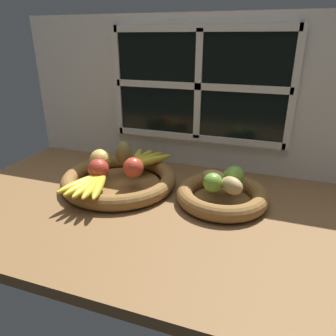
{
  "coord_description": "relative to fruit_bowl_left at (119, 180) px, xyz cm",
  "views": [
    {
      "loc": [
        27.22,
        -83.91,
        47.19
      ],
      "look_at": [
        -2.65,
        2.36,
        9.04
      ],
      "focal_mm": 33.57,
      "sensor_mm": 36.0,
      "label": 1
    }
  ],
  "objects": [
    {
      "name": "ground_plane",
      "position": [
        20.21,
        -2.36,
        -3.83
      ],
      "size": [
        140.0,
        90.0,
        3.0
      ],
      "primitive_type": "cube",
      "color": "brown"
    },
    {
      "name": "back_wall",
      "position": [
        20.21,
        27.41,
        25.55
      ],
      "size": [
        140.0,
        4.6,
        55.0
      ],
      "color": "silver",
      "rests_on": "ground_plane"
    },
    {
      "name": "fruit_bowl_left",
      "position": [
        0.0,
        0.0,
        0.0
      ],
      "size": [
        38.72,
        38.72,
        5.04
      ],
      "color": "brown",
      "rests_on": "ground_plane"
    },
    {
      "name": "fruit_bowl_right",
      "position": [
        35.11,
        0.0,
        0.02
      ],
      "size": [
        28.11,
        28.11,
        5.04
      ],
      "color": "brown",
      "rests_on": "ground_plane"
    },
    {
      "name": "apple_red_right",
      "position": [
        6.37,
        -1.82,
        6.04
      ],
      "size": [
        6.67,
        6.67,
        6.67
      ],
      "primitive_type": "sphere",
      "color": "#CC422D",
      "rests_on": "fruit_bowl_left"
    },
    {
      "name": "apple_golden_left",
      "position": [
        -7.11,
        0.46,
        6.27
      ],
      "size": [
        7.13,
        7.13,
        7.13
      ],
      "primitive_type": "sphere",
      "color": "#DBB756",
      "rests_on": "fruit_bowl_left"
    },
    {
      "name": "apple_red_front",
      "position": [
        -3.64,
        -6.56,
        6.03
      ],
      "size": [
        6.65,
        6.65,
        6.65
      ],
      "primitive_type": "sphere",
      "color": "#B73828",
      "rests_on": "fruit_bowl_left"
    },
    {
      "name": "pear_brown",
      "position": [
        -1.24,
        6.81,
        7.08
      ],
      "size": [
        6.34,
        6.37,
        8.75
      ],
      "primitive_type": "ellipsoid",
      "rotation": [
        0.0,
        0.0,
        4.62
      ],
      "color": "olive",
      "rests_on": "fruit_bowl_left"
    },
    {
      "name": "banana_bunch_front",
      "position": [
        -2.51,
        -13.49,
        4.03
      ],
      "size": [
        14.46,
        18.96,
        2.66
      ],
      "color": "yellow",
      "rests_on": "fruit_bowl_left"
    },
    {
      "name": "banana_bunch_back",
      "position": [
        4.6,
        11.76,
        4.01
      ],
      "size": [
        15.49,
        17.71,
        2.61
      ],
      "color": "yellow",
      "rests_on": "fruit_bowl_left"
    },
    {
      "name": "potato_oblong",
      "position": [
        31.73,
        2.62,
        4.79
      ],
      "size": [
        8.43,
        6.13,
        4.18
      ],
      "primitive_type": "ellipsoid",
      "rotation": [
        0.0,
        0.0,
        2.97
      ],
      "color": "#A38451",
      "rests_on": "fruit_bowl_right"
    },
    {
      "name": "potato_small",
      "position": [
        38.11,
        -3.0,
        5.23
      ],
      "size": [
        8.83,
        8.17,
        5.04
      ],
      "primitive_type": "ellipsoid",
      "rotation": [
        0.0,
        0.0,
        5.67
      ],
      "color": "tan",
      "rests_on": "fruit_bowl_right"
    },
    {
      "name": "potato_back",
      "position": [
        36.98,
        4.12,
        4.97
      ],
      "size": [
        6.45,
        5.09,
        4.53
      ],
      "primitive_type": "ellipsoid",
      "rotation": [
        0.0,
        0.0,
        0.1
      ],
      "color": "#A38451",
      "rests_on": "fruit_bowl_right"
    },
    {
      "name": "lime_near",
      "position": [
        32.69,
        -3.63,
        5.6
      ],
      "size": [
        5.79,
        5.79,
        5.79
      ],
      "primitive_type": "sphere",
      "color": "#6B9E33",
      "rests_on": "fruit_bowl_right"
    },
    {
      "name": "lime_far",
      "position": [
        37.93,
        3.63,
        5.67
      ],
      "size": [
        5.92,
        5.92,
        5.92
      ],
      "primitive_type": "sphere",
      "color": "#7AAD3D",
      "rests_on": "fruit_bowl_right"
    }
  ]
}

